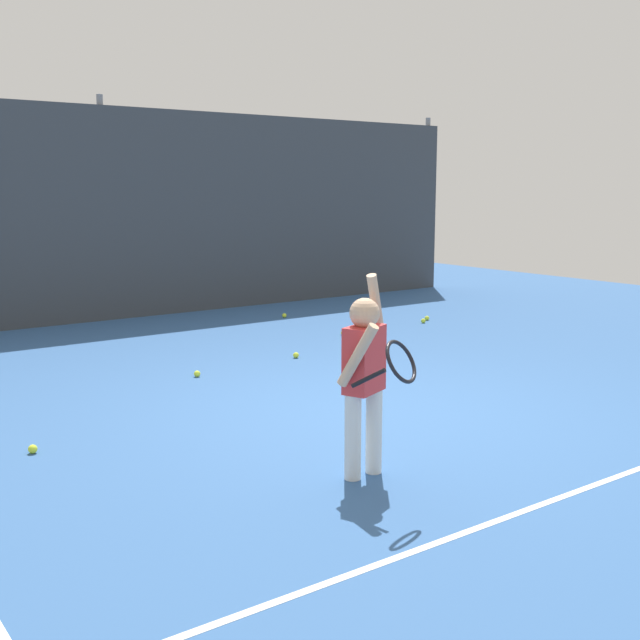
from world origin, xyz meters
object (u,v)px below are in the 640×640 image
Objects in this scene: tennis_player at (366,371)px; tennis_ball_8 at (33,449)px; tennis_ball_0 at (284,315)px; tennis_ball_7 at (423,321)px; tennis_ball_2 at (343,333)px; tennis_ball_5 at (427,318)px; tennis_ball_6 at (296,355)px; tennis_ball_4 at (197,374)px.

tennis_ball_8 is (-1.66, 1.78, -0.69)m from tennis_player.
tennis_ball_0 is 1.00× the size of tennis_ball_7.
tennis_ball_2 and tennis_ball_7 have the same top height.
tennis_ball_2 is 1.72m from tennis_ball_5.
tennis_player is 20.46× the size of tennis_ball_6.
tennis_ball_2 is at bearing -172.94° from tennis_ball_5.
tennis_player reaches higher than tennis_ball_8.
tennis_ball_7 is (1.50, 0.08, 0.00)m from tennis_ball_2.
tennis_ball_0 is 1.00× the size of tennis_ball_2.
tennis_player is 20.46× the size of tennis_ball_7.
tennis_ball_6 is 1.00× the size of tennis_ball_7.
tennis_ball_4 is at bearing 34.21° from tennis_ball_8.
tennis_ball_8 is (-2.04, -1.39, 0.00)m from tennis_ball_4.
tennis_ball_6 and tennis_ball_8 have the same top height.
tennis_ball_7 is at bearing 21.04° from tennis_player.
tennis_ball_6 is (-1.43, -2.40, 0.00)m from tennis_ball_0.
tennis_ball_0 is at bearing 39.45° from tennis_player.
tennis_ball_4 is at bearing -173.77° from tennis_ball_6.
tennis_ball_8 is (-3.36, -1.53, 0.00)m from tennis_ball_6.
tennis_player reaches higher than tennis_ball_2.
tennis_ball_7 is 6.58m from tennis_ball_8.
tennis_player is 5.10m from tennis_ball_2.
tennis_ball_5 is 1.00× the size of tennis_ball_7.
tennis_player is 6.39m from tennis_ball_5.
tennis_ball_4 is 4.44m from tennis_ball_5.
tennis_ball_4 and tennis_ball_6 have the same top height.
tennis_ball_6 is at bearing -120.80° from tennis_ball_0.
tennis_ball_2 is at bearing 32.08° from tennis_player.
tennis_ball_0 is at bearing 59.20° from tennis_ball_6.
tennis_ball_8 is at bearing 111.25° from tennis_player.
tennis_ball_0 and tennis_ball_6 have the same top height.
tennis_ball_8 is (-4.64, -2.30, 0.00)m from tennis_ball_2.
tennis_ball_2 is 2.75m from tennis_ball_4.
tennis_player is 2.53m from tennis_ball_8.
tennis_player is 3.79m from tennis_ball_6.
tennis_ball_4 is 1.00× the size of tennis_ball_5.
tennis_player reaches higher than tennis_ball_5.
tennis_ball_0 is 2.10m from tennis_ball_5.
tennis_ball_6 is (1.70, 3.31, -0.69)m from tennis_player.
tennis_ball_5 is at bearing 20.70° from tennis_player.
tennis_ball_2 is 1.00× the size of tennis_ball_5.
tennis_player is at bearing -137.17° from tennis_ball_7.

